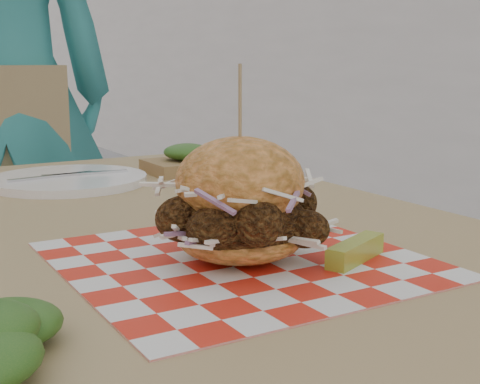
{
  "coord_description": "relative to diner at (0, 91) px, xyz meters",
  "views": [
    {
      "loc": [
        -0.46,
        -0.81,
        0.96
      ],
      "look_at": [
        -0.11,
        -0.22,
        0.82
      ],
      "focal_mm": 50.0,
      "sensor_mm": 36.0,
      "label": 1
    }
  ],
  "objects": [
    {
      "name": "place_setting",
      "position": [
        -0.05,
        -0.82,
        -0.12
      ],
      "size": [
        0.27,
        0.27,
        0.02
      ],
      "color": "white",
      "rests_on": "patio_table"
    },
    {
      "name": "paper_liner",
      "position": [
        -0.03,
        -1.37,
        -0.13
      ],
      "size": [
        0.36,
        0.36,
        0.0
      ],
      "primitive_type": "cube",
      "color": "red",
      "rests_on": "patio_table"
    },
    {
      "name": "sandwich",
      "position": [
        -0.03,
        -1.37,
        -0.07
      ],
      "size": [
        0.18,
        0.18,
        0.21
      ],
      "color": "#E99042",
      "rests_on": "paper_liner"
    },
    {
      "name": "kraft_tray",
      "position": [
        0.18,
        -0.82,
        -0.11
      ],
      "size": [
        0.15,
        0.12,
        0.06
      ],
      "color": "olive",
      "rests_on": "patio_table"
    },
    {
      "name": "patio_table",
      "position": [
        -0.05,
        -1.16,
        -0.21
      ],
      "size": [
        0.8,
        1.2,
        0.75
      ],
      "color": "tan",
      "rests_on": "ground"
    },
    {
      "name": "pickle_spear",
      "position": [
        0.07,
        -1.44,
        -0.12
      ],
      "size": [
        0.1,
        0.06,
        0.02
      ],
      "primitive_type": "cube",
      "rotation": [
        0.0,
        0.0,
        0.42
      ],
      "color": "#9EA52F",
      "rests_on": "paper_liner"
    },
    {
      "name": "diner",
      "position": [
        0.0,
        0.0,
        0.0
      ],
      "size": [
        0.71,
        0.54,
        1.76
      ],
      "primitive_type": "imported",
      "rotation": [
        0.0,
        0.0,
        2.94
      ],
      "color": "teal",
      "rests_on": "ground"
    }
  ]
}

